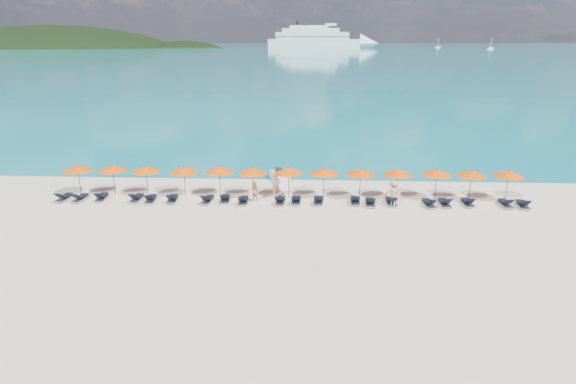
{
  "coord_description": "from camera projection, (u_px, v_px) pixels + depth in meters",
  "views": [
    {
      "loc": [
        1.45,
        -27.42,
        10.98
      ],
      "look_at": [
        0.0,
        3.0,
        1.2
      ],
      "focal_mm": 30.0,
      "sensor_mm": 36.0,
      "label": 1
    }
  ],
  "objects": [
    {
      "name": "lounger_7",
      "position": [
        225.0,
        198.0,
        33.72
      ],
      "size": [
        0.74,
        1.74,
        0.66
      ],
      "rotation": [
        0.0,
        0.0,
        0.07
      ],
      "color": "silver",
      "rests_on": "ground"
    },
    {
      "name": "lounger_18",
      "position": [
        505.0,
        203.0,
        32.79
      ],
      "size": [
        0.71,
        1.73,
        0.66
      ],
      "rotation": [
        0.0,
        0.0,
        0.05
      ],
      "color": "silver",
      "rests_on": "ground"
    },
    {
      "name": "lounger_2",
      "position": [
        101.0,
        197.0,
        34.06
      ],
      "size": [
        0.78,
        1.75,
        0.66
      ],
      "rotation": [
        0.0,
        0.0,
        0.1
      ],
      "color": "silver",
      "rests_on": "ground"
    },
    {
      "name": "lounger_12",
      "position": [
        355.0,
        200.0,
        33.35
      ],
      "size": [
        0.67,
        1.72,
        0.66
      ],
      "rotation": [
        0.0,
        0.0,
        -0.03
      ],
      "color": "silver",
      "rests_on": "ground"
    },
    {
      "name": "lounger_8",
      "position": [
        243.0,
        200.0,
        33.35
      ],
      "size": [
        0.64,
        1.71,
        0.66
      ],
      "rotation": [
        0.0,
        0.0,
        0.01
      ],
      "color": "silver",
      "rests_on": "ground"
    },
    {
      "name": "lounger_9",
      "position": [
        280.0,
        201.0,
        33.3
      ],
      "size": [
        0.75,
        1.74,
        0.66
      ],
      "rotation": [
        0.0,
        0.0,
        -0.08
      ],
      "color": "silver",
      "rests_on": "ground"
    },
    {
      "name": "jetski",
      "position": [
        280.0,
        176.0,
        38.56
      ],
      "size": [
        1.87,
        2.81,
        0.94
      ],
      "rotation": [
        0.0,
        0.0,
        0.37
      ],
      "color": "silver",
      "rests_on": "ground"
    },
    {
      "name": "lounger_5",
      "position": [
        172.0,
        199.0,
        33.71
      ],
      "size": [
        0.78,
        1.75,
        0.66
      ],
      "rotation": [
        0.0,
        0.0,
        0.1
      ],
      "color": "silver",
      "rests_on": "ground"
    },
    {
      "name": "umbrella_2",
      "position": [
        146.0,
        169.0,
        34.46
      ],
      "size": [
        2.1,
        2.1,
        2.28
      ],
      "color": "black",
      "rests_on": "ground"
    },
    {
      "name": "umbrella_5",
      "position": [
        253.0,
        171.0,
        34.04
      ],
      "size": [
        2.1,
        2.1,
        2.28
      ],
      "color": "black",
      "rests_on": "ground"
    },
    {
      "name": "umbrella_4",
      "position": [
        219.0,
        170.0,
        34.29
      ],
      "size": [
        2.1,
        2.1,
        2.28
      ],
      "color": "black",
      "rests_on": "ground"
    },
    {
      "name": "umbrella_6",
      "position": [
        289.0,
        170.0,
        34.1
      ],
      "size": [
        2.1,
        2.1,
        2.28
      ],
      "color": "black",
      "rests_on": "ground"
    },
    {
      "name": "lounger_0",
      "position": [
        64.0,
        197.0,
        33.99
      ],
      "size": [
        0.75,
        1.74,
        0.66
      ],
      "rotation": [
        0.0,
        0.0,
        -0.08
      ],
      "color": "silver",
      "rests_on": "ground"
    },
    {
      "name": "headland_main",
      "position": [
        56.0,
        81.0,
        568.23
      ],
      "size": [
        374.0,
        242.0,
        126.5
      ],
      "color": "black",
      "rests_on": "ground"
    },
    {
      "name": "lounger_16",
      "position": [
        445.0,
        203.0,
        32.89
      ],
      "size": [
        0.67,
        1.72,
        0.66
      ],
      "rotation": [
        0.0,
        0.0,
        0.03
      ],
      "color": "silver",
      "rests_on": "ground"
    },
    {
      "name": "lounger_3",
      "position": [
        136.0,
        198.0,
        33.86
      ],
      "size": [
        0.7,
        1.73,
        0.66
      ],
      "rotation": [
        0.0,
        0.0,
        -0.05
      ],
      "color": "silver",
      "rests_on": "ground"
    },
    {
      "name": "lounger_4",
      "position": [
        151.0,
        199.0,
        33.66
      ],
      "size": [
        0.77,
        1.75,
        0.66
      ],
      "rotation": [
        0.0,
        0.0,
        0.09
      ],
      "color": "silver",
      "rests_on": "ground"
    },
    {
      "name": "umbrella_8",
      "position": [
        361.0,
        172.0,
        33.65
      ],
      "size": [
        2.1,
        2.1,
        2.28
      ],
      "color": "black",
      "rests_on": "ground"
    },
    {
      "name": "umbrella_11",
      "position": [
        472.0,
        173.0,
        33.32
      ],
      "size": [
        2.1,
        2.1,
        2.28
      ],
      "color": "black",
      "rests_on": "ground"
    },
    {
      "name": "beachgoer_a",
      "position": [
        276.0,
        186.0,
        34.35
      ],
      "size": [
        0.75,
        0.67,
        1.71
      ],
      "primitive_type": "imported",
      "rotation": [
        0.0,
        0.0,
        0.52
      ],
      "color": "tan",
      "rests_on": "ground"
    },
    {
      "name": "umbrella_7",
      "position": [
        324.0,
        171.0,
        33.88
      ],
      "size": [
        2.1,
        2.1,
        2.28
      ],
      "color": "black",
      "rests_on": "ground"
    },
    {
      "name": "umbrella_10",
      "position": [
        437.0,
        172.0,
        33.57
      ],
      "size": [
        2.1,
        2.1,
        2.28
      ],
      "color": "black",
      "rests_on": "ground"
    },
    {
      "name": "beachgoer_c",
      "position": [
        393.0,
        193.0,
        32.74
      ],
      "size": [
        1.26,
        0.81,
        1.8
      ],
      "primitive_type": "imported",
      "rotation": [
        0.0,
        0.0,
        2.89
      ],
      "color": "tan",
      "rests_on": "ground"
    },
    {
      "name": "beachgoer_b",
      "position": [
        255.0,
        192.0,
        33.58
      ],
      "size": [
        0.83,
        0.71,
        1.48
      ],
      "primitive_type": "imported",
      "rotation": [
        0.0,
        0.0,
        -0.5
      ],
      "color": "tan",
      "rests_on": "ground"
    },
    {
      "name": "lounger_6",
      "position": [
        207.0,
        199.0,
        33.52
      ],
      "size": [
        0.77,
        1.75,
        0.66
      ],
      "rotation": [
        0.0,
        0.0,
        -0.09
      ],
      "color": "silver",
      "rests_on": "ground"
    },
    {
      "name": "sea",
      "position": [
        311.0,
        46.0,
        657.15
      ],
      "size": [
        1600.0,
        1300.0,
        0.01
      ],
      "primitive_type": "cube",
      "color": "#1FA9B2",
      "rests_on": "ground"
    },
    {
      "name": "umbrella_9",
      "position": [
        398.0,
        172.0,
        33.65
      ],
      "size": [
        2.1,
        2.1,
        2.28
      ],
      "color": "black",
      "rests_on": "ground"
    },
    {
      "name": "lounger_11",
      "position": [
        319.0,
        200.0,
        33.35
      ],
      "size": [
        0.77,
        1.75,
        0.66
      ],
      "rotation": [
        0.0,
        0.0,
        -0.09
      ],
      "color": "silver",
      "rests_on": "ground"
    },
    {
      "name": "umbrella_1",
      "position": [
        112.0,
        168.0,
        34.66
      ],
      "size": [
        2.1,
        2.1,
        2.28
      ],
      "color": "black",
      "rests_on": "ground"
    },
    {
      "name": "lounger_10",
      "position": [
        296.0,
        200.0,
        33.41
      ],
      "size": [
        0.7,
        1.73,
        0.66
      ],
      "rotation": [
        0.0,
        0.0,
        -0.05
      ],
      "color": "silver",
      "rests_on": "ground"
    },
    {
      "name": "umbrella_12",
      "position": [
        509.0,
        174.0,
        33.27
      ],
      "size": [
        2.1,
        2.1,
        2.28
      ],
      "color": "black",
      "rests_on": "ground"
    },
    {
      "name": "umbrella_0",
      "position": [
        78.0,
        168.0,
        34.66
      ],
      "size": [
        2.1,
        2.1,
        2.28
      ],
      "color": "black",
      "rests_on": "ground"
    },
    {
      "name": "sailboat_far",
      "position": [
        491.0,
        48.0,
        495.11
      ],
      "size": [
        6.02,
        2.01,
        11.04
      ],
      "color": "silver",
      "rests_on": "ground"
    },
    {
      "name": "lounger_17",
      "position": [
        468.0,
        202.0,
        32.98
      ],
      "size": [
        0.64,
        1.71,
        0.66
      ],
      "rotation": [
        0.0,
        0.0,
        0.01
      ],
      "color": "silver",
      "rests_on": "ground"
    },
    {
      "name": "sailboat_near",
      "position": [
        438.0,
        47.0,
        561.21
      ],
      "size": [
        5.8,
        1.93,
        10.63
      ],
      "color": "silver",
      "rests_on": "ground"
    },
    {
      "name": "headland_small",
      "position": [
        186.0,
        78.0,
        579.55
      ],
      "size": [
        162.0,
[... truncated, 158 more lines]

